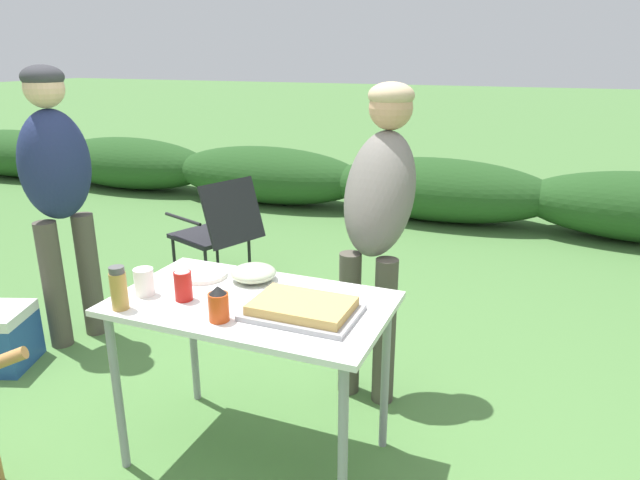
{
  "coord_description": "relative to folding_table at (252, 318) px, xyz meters",
  "views": [
    {
      "loc": [
        1.03,
        -1.83,
        1.68
      ],
      "look_at": [
        0.13,
        0.4,
        0.89
      ],
      "focal_mm": 32.0,
      "sensor_mm": 36.0,
      "label": 1
    }
  ],
  "objects": [
    {
      "name": "folding_table",
      "position": [
        0.0,
        0.0,
        0.0
      ],
      "size": [
        1.1,
        0.64,
        0.74
      ],
      "color": "silver",
      "rests_on": "ground"
    },
    {
      "name": "plate_stack",
      "position": [
        -0.32,
        0.14,
        0.09
      ],
      "size": [
        0.21,
        0.21,
        0.02
      ],
      "primitive_type": "cylinder",
      "color": "white",
      "rests_on": "folding_table"
    },
    {
      "name": "shrub_hedge",
      "position": [
        -0.0,
        4.02,
        -0.34
      ],
      "size": [
        14.4,
        0.9,
        0.65
      ],
      "color": "#234C1E",
      "rests_on": "ground"
    },
    {
      "name": "food_tray",
      "position": [
        0.24,
        -0.04,
        0.1
      ],
      "size": [
        0.42,
        0.29,
        0.06
      ],
      "color": "#9E9EA3",
      "rests_on": "folding_table"
    },
    {
      "name": "mixing_bowl",
      "position": [
        -0.09,
        0.19,
        0.11
      ],
      "size": [
        0.2,
        0.2,
        0.07
      ],
      "primitive_type": "ellipsoid",
      "color": "#ADBC99",
      "rests_on": "folding_table"
    },
    {
      "name": "hot_sauce_bottle",
      "position": [
        -0.03,
        -0.2,
        0.14
      ],
      "size": [
        0.08,
        0.08,
        0.14
      ],
      "color": "#CC4214",
      "rests_on": "folding_table"
    },
    {
      "name": "spice_jar",
      "position": [
        -0.43,
        -0.26,
        0.16
      ],
      "size": [
        0.06,
        0.06,
        0.17
      ],
      "color": "#B2893D",
      "rests_on": "folding_table"
    },
    {
      "name": "standing_person_in_navy_coat",
      "position": [
        0.3,
        0.73,
        0.31
      ],
      "size": [
        0.38,
        0.48,
        1.55
      ],
      "rotation": [
        0.0,
        0.0,
        -0.08
      ],
      "color": "#4C473D",
      "rests_on": "ground"
    },
    {
      "name": "ketchup_bottle",
      "position": [
        -0.25,
        -0.09,
        0.15
      ],
      "size": [
        0.07,
        0.07,
        0.15
      ],
      "color": "red",
      "rests_on": "folding_table"
    },
    {
      "name": "standing_person_with_beanie",
      "position": [
        -1.53,
        0.55,
        0.33
      ],
      "size": [
        0.41,
        0.47,
        1.62
      ],
      "rotation": [
        0.0,
        0.0,
        1.22
      ],
      "color": "#4C473D",
      "rests_on": "ground"
    },
    {
      "name": "paper_cup_stack",
      "position": [
        -0.43,
        -0.11,
        0.13
      ],
      "size": [
        0.08,
        0.08,
        0.11
      ],
      "primitive_type": "cylinder",
      "color": "white",
      "rests_on": "folding_table"
    },
    {
      "name": "ground_plane",
      "position": [
        0.0,
        0.0,
        -0.66
      ],
      "size": [
        60.0,
        60.0,
        0.0
      ],
      "primitive_type": "plane",
      "color": "#4C7A3D"
    },
    {
      "name": "camp_chair_green_behind_table",
      "position": [
        -1.14,
        1.58,
        -0.2
      ],
      "size": [
        0.71,
        0.64,
        0.83
      ],
      "rotation": [
        0.0,
        0.0,
        1.21
      ],
      "color": "#232328",
      "rests_on": "ground"
    }
  ]
}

